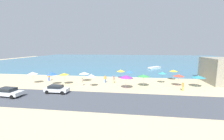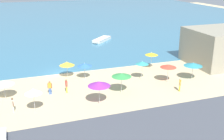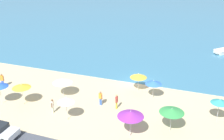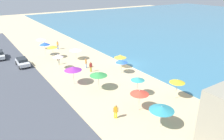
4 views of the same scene
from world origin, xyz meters
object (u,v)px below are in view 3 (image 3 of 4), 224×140
at_px(bather_0, 52,105).
at_px(beach_umbrella_11, 66,100).
at_px(bather_2, 2,79).
at_px(beach_umbrella_9, 172,111).
at_px(bather_3, 117,101).
at_px(beach_umbrella_2, 131,114).
at_px(beach_umbrella_7, 21,86).
at_px(bather_1, 101,97).
at_px(beach_umbrella_8, 154,82).
at_px(beach_umbrella_3, 220,101).
at_px(beach_umbrella_1, 62,81).
at_px(beach_umbrella_10, 138,76).

bearing_deg(bather_0, beach_umbrella_11, -19.50).
bearing_deg(beach_umbrella_11, bather_2, 160.32).
distance_m(beach_umbrella_9, bather_3, 6.67).
height_order(beach_umbrella_2, bather_3, beach_umbrella_2).
distance_m(beach_umbrella_7, bather_1, 8.80).
relative_size(beach_umbrella_11, bather_1, 1.56).
height_order(beach_umbrella_8, beach_umbrella_9, beach_umbrella_9).
height_order(beach_umbrella_3, bather_3, beach_umbrella_3).
bearing_deg(beach_umbrella_11, bather_1, 62.27).
bearing_deg(beach_umbrella_3, beach_umbrella_7, -169.82).
bearing_deg(bather_2, bather_3, -0.84).
xyz_separation_m(beach_umbrella_3, bather_0, (-16.50, -4.15, -1.43)).
xyz_separation_m(beach_umbrella_1, bather_3, (6.92, -0.65, -0.99)).
distance_m(beach_umbrella_9, bather_1, 8.54).
bearing_deg(bather_0, beach_umbrella_7, 173.58).
bearing_deg(beach_umbrella_9, beach_umbrella_11, -170.67).
bearing_deg(beach_umbrella_7, bather_2, 151.14).
bearing_deg(beach_umbrella_7, beach_umbrella_10, 34.34).
height_order(beach_umbrella_3, beach_umbrella_8, beach_umbrella_3).
bearing_deg(beach_umbrella_11, beach_umbrella_1, 122.84).
relative_size(beach_umbrella_11, bather_0, 1.64).
bearing_deg(beach_umbrella_3, bather_0, -165.88).
xyz_separation_m(beach_umbrella_8, beach_umbrella_11, (-7.24, -7.63, 0.33)).
height_order(beach_umbrella_1, beach_umbrella_2, beach_umbrella_2).
bearing_deg(beach_umbrella_11, beach_umbrella_9, 9.33).
height_order(beach_umbrella_8, bather_1, beach_umbrella_8).
bearing_deg(bather_0, bather_3, 26.77).
relative_size(beach_umbrella_2, bather_0, 1.69).
xyz_separation_m(beach_umbrella_2, beach_umbrella_11, (-6.82, 0.41, -0.08)).
bearing_deg(beach_umbrella_7, beach_umbrella_9, 1.68).
height_order(beach_umbrella_1, beach_umbrella_9, beach_umbrella_9).
height_order(beach_umbrella_7, bather_0, beach_umbrella_7).
distance_m(beach_umbrella_1, bather_0, 3.97).
xyz_separation_m(beach_umbrella_9, beach_umbrella_11, (-10.21, -1.68, 0.07)).
distance_m(beach_umbrella_2, bather_2, 18.76).
bearing_deg(beach_umbrella_8, bather_2, -169.13).
relative_size(beach_umbrella_3, beach_umbrella_9, 1.03).
bearing_deg(beach_umbrella_9, beach_umbrella_1, 167.92).
xyz_separation_m(beach_umbrella_7, beach_umbrella_11, (6.15, -1.20, 0.07)).
relative_size(beach_umbrella_10, bather_2, 1.28).
relative_size(bather_0, bather_3, 0.94).
bearing_deg(beach_umbrella_8, beach_umbrella_2, -92.97).
bearing_deg(bather_3, bather_2, 179.16).
xyz_separation_m(beach_umbrella_8, bather_3, (-3.21, -3.80, -1.03)).
xyz_separation_m(beach_umbrella_2, beach_umbrella_3, (7.59, 5.31, -0.06)).
distance_m(beach_umbrella_11, bather_0, 2.63).
xyz_separation_m(beach_umbrella_1, beach_umbrella_10, (8.00, 4.41, 0.04)).
xyz_separation_m(beach_umbrella_9, bather_0, (-12.31, -0.94, -1.35)).
relative_size(beach_umbrella_1, beach_umbrella_8, 1.02).
relative_size(beach_umbrella_7, beach_umbrella_9, 0.99).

